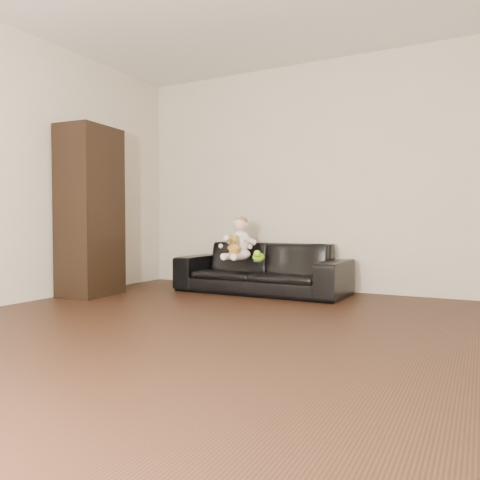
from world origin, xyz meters
The scene contains 10 objects.
floor centered at (0.00, 0.00, 0.00)m, with size 5.50×5.50×0.00m, color black.
wall_back centered at (0.00, 2.75, 1.30)m, with size 5.00×5.00×0.00m, color beige.
sofa centered at (-0.73, 2.25, 0.27)m, with size 1.88×0.73×0.55m, color black.
cabinet centered at (-2.26, 1.25, 0.89)m, with size 0.44×0.61×1.77m, color black.
shelf_item centered at (-2.24, 1.25, 1.29)m, with size 0.18×0.25×0.28m, color silver.
baby centered at (-0.95, 2.15, 0.57)m, with size 0.34×0.42×0.48m.
teddy_bear centered at (-0.94, 2.00, 0.53)m, with size 0.14×0.14×0.22m.
toy_green centered at (-0.65, 2.01, 0.41)m, with size 0.12×0.15×0.10m, color #84CC18.
toy_rattle centered at (-0.65, 2.04, 0.39)m, with size 0.06×0.06×0.06m, color #DA4F19.
toy_blue_disc centered at (-0.67, 2.03, 0.37)m, with size 0.09×0.09×0.01m, color #1835C6.
Camera 1 is at (1.43, -2.40, 0.76)m, focal length 35.00 mm.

